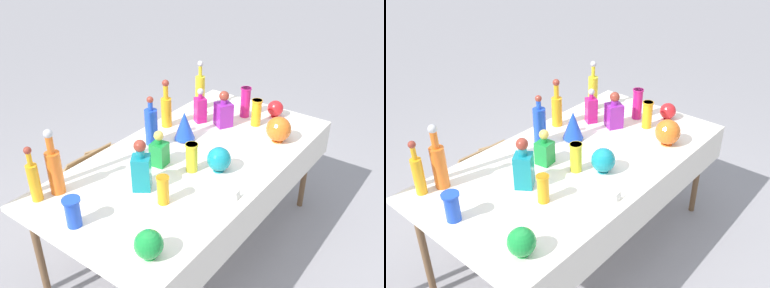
% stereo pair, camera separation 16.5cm
% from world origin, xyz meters
% --- Properties ---
extents(ground_plane, '(40.00, 40.00, 0.00)m').
position_xyz_m(ground_plane, '(0.00, 0.00, 0.00)').
color(ground_plane, gray).
extents(display_table, '(2.05, 1.06, 0.76)m').
position_xyz_m(display_table, '(0.00, -0.03, 0.71)').
color(display_table, white).
rests_on(display_table, ground).
extents(tall_bottle_0, '(0.06, 0.06, 0.33)m').
position_xyz_m(tall_bottle_0, '(-0.86, 0.42, 0.89)').
color(tall_bottle_0, orange).
rests_on(tall_bottle_0, display_table).
extents(tall_bottle_1, '(0.08, 0.08, 0.40)m').
position_xyz_m(tall_bottle_1, '(-0.74, 0.39, 0.92)').
color(tall_bottle_1, orange).
rests_on(tall_bottle_1, display_table).
extents(tall_bottle_2, '(0.08, 0.08, 0.36)m').
position_xyz_m(tall_bottle_2, '(0.25, 0.41, 0.90)').
color(tall_bottle_2, orange).
rests_on(tall_bottle_2, display_table).
extents(tall_bottle_3, '(0.07, 0.07, 0.39)m').
position_xyz_m(tall_bottle_3, '(0.64, 0.39, 0.91)').
color(tall_bottle_3, yellow).
rests_on(tall_bottle_3, display_table).
extents(tall_bottle_4, '(0.09, 0.09, 0.34)m').
position_xyz_m(tall_bottle_4, '(-0.01, 0.33, 0.90)').
color(tall_bottle_4, blue).
rests_on(tall_bottle_4, display_table).
extents(square_decanter_0, '(0.14, 0.14, 0.31)m').
position_xyz_m(square_decanter_0, '(-0.44, 0.03, 0.89)').
color(square_decanter_0, teal).
rests_on(square_decanter_0, display_table).
extents(square_decanter_1, '(0.10, 0.10, 0.26)m').
position_xyz_m(square_decanter_1, '(0.45, 0.26, 0.87)').
color(square_decanter_1, '#C61972').
rests_on(square_decanter_1, display_table).
extents(square_decanter_2, '(0.11, 0.11, 0.23)m').
position_xyz_m(square_decanter_2, '(-0.18, 0.12, 0.86)').
color(square_decanter_2, '#198C38').
rests_on(square_decanter_2, display_table).
extents(square_decanter_3, '(0.15, 0.15, 0.27)m').
position_xyz_m(square_decanter_3, '(0.50, 0.09, 0.87)').
color(square_decanter_3, purple).
rests_on(square_decanter_3, display_table).
extents(slender_vase_0, '(0.08, 0.08, 0.20)m').
position_xyz_m(slender_vase_0, '(0.65, -0.10, 0.87)').
color(slender_vase_0, orange).
rests_on(slender_vase_0, display_table).
extents(slender_vase_1, '(0.07, 0.07, 0.17)m').
position_xyz_m(slender_vase_1, '(-0.47, -0.15, 0.85)').
color(slender_vase_1, orange).
rests_on(slender_vase_1, display_table).
extents(slender_vase_2, '(0.08, 0.08, 0.18)m').
position_xyz_m(slender_vase_2, '(-0.12, -0.09, 0.86)').
color(slender_vase_2, yellow).
rests_on(slender_vase_2, display_table).
extents(slender_vase_3, '(0.09, 0.09, 0.16)m').
position_xyz_m(slender_vase_3, '(-0.88, 0.09, 0.85)').
color(slender_vase_3, blue).
rests_on(slender_vase_3, display_table).
extents(slender_vase_4, '(0.08, 0.08, 0.23)m').
position_xyz_m(slender_vase_4, '(0.73, 0.04, 0.88)').
color(slender_vase_4, '#C61972').
rests_on(slender_vase_4, display_table).
extents(fluted_vase_0, '(0.14, 0.14, 0.21)m').
position_xyz_m(fluted_vase_0, '(0.16, 0.18, 0.87)').
color(fluted_vase_0, blue).
rests_on(fluted_vase_0, display_table).
extents(round_bowl_0, '(0.15, 0.15, 0.16)m').
position_xyz_m(round_bowl_0, '(-0.03, -0.22, 0.84)').
color(round_bowl_0, teal).
rests_on(round_bowl_0, display_table).
extents(round_bowl_1, '(0.12, 0.12, 0.13)m').
position_xyz_m(round_bowl_1, '(0.86, -0.15, 0.83)').
color(round_bowl_1, red).
rests_on(round_bowl_1, display_table).
extents(round_bowl_2, '(0.14, 0.14, 0.15)m').
position_xyz_m(round_bowl_2, '(-0.82, -0.36, 0.84)').
color(round_bowl_2, '#198C38').
rests_on(round_bowl_2, display_table).
extents(round_bowl_3, '(0.17, 0.17, 0.18)m').
position_xyz_m(round_bowl_3, '(0.52, -0.34, 0.85)').
color(round_bowl_3, orange).
rests_on(round_bowl_3, display_table).
extents(price_tag_left, '(0.05, 0.02, 0.04)m').
position_xyz_m(price_tag_left, '(-0.20, -0.46, 0.78)').
color(price_tag_left, white).
rests_on(price_tag_left, display_table).
extents(cardboard_box_behind_left, '(0.50, 0.31, 0.46)m').
position_xyz_m(cardboard_box_behind_left, '(-0.02, 0.93, 0.19)').
color(cardboard_box_behind_left, tan).
rests_on(cardboard_box_behind_left, ground).
extents(cardboard_box_behind_right, '(0.51, 0.46, 0.36)m').
position_xyz_m(cardboard_box_behind_right, '(0.25, 1.02, 0.14)').
color(cardboard_box_behind_right, tan).
rests_on(cardboard_box_behind_right, ground).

